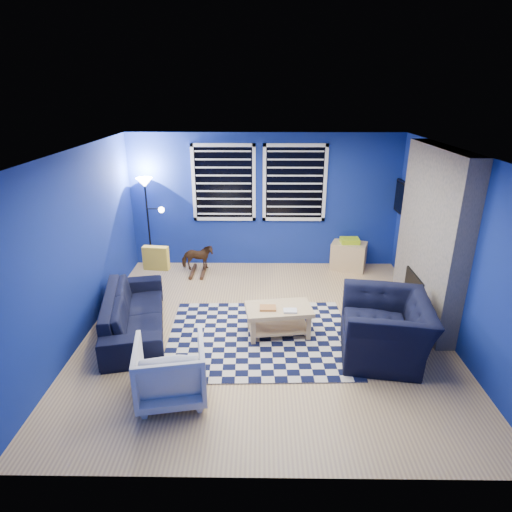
{
  "coord_description": "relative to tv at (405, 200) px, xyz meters",
  "views": [
    {
      "loc": [
        -0.06,
        -5.31,
        3.22
      ],
      "look_at": [
        -0.13,
        0.3,
        1.02
      ],
      "focal_mm": 30.0,
      "sensor_mm": 36.0,
      "label": 1
    }
  ],
  "objects": [
    {
      "name": "ceiling",
      "position": [
        -2.45,
        -2.0,
        1.1
      ],
      "size": [
        5.0,
        5.0,
        0.0
      ],
      "primitive_type": "plane",
      "rotation": [
        3.14,
        0.0,
        0.0
      ],
      "color": "white",
      "rests_on": "wall_back"
    },
    {
      "name": "floor",
      "position": [
        -2.45,
        -2.0,
        -1.4
      ],
      "size": [
        5.0,
        5.0,
        0.0
      ],
      "primitive_type": "plane",
      "color": "#DAB36F",
      "rests_on": "ground"
    },
    {
      "name": "wall_left",
      "position": [
        -4.95,
        -2.0,
        -0.15
      ],
      "size": [
        0.0,
        5.0,
        5.0
      ],
      "primitive_type": "plane",
      "rotation": [
        1.57,
        0.0,
        1.57
      ],
      "color": "navy",
      "rests_on": "floor"
    },
    {
      "name": "tv",
      "position": [
        0.0,
        0.0,
        0.0
      ],
      "size": [
        0.07,
        1.0,
        0.58
      ],
      "color": "black",
      "rests_on": "wall_right"
    },
    {
      "name": "window_right",
      "position": [
        -1.9,
        0.46,
        0.2
      ],
      "size": [
        1.17,
        0.06,
        1.42
      ],
      "color": "black",
      "rests_on": "wall_back"
    },
    {
      "name": "wall_back",
      "position": [
        -2.45,
        0.5,
        -0.15
      ],
      "size": [
        5.0,
        0.0,
        5.0
      ],
      "primitive_type": "plane",
      "rotation": [
        1.57,
        0.0,
        0.0
      ],
      "color": "navy",
      "rests_on": "floor"
    },
    {
      "name": "coffee_table",
      "position": [
        -2.26,
        -2.12,
        -1.09
      ],
      "size": [
        0.96,
        0.64,
        0.45
      ],
      "rotation": [
        0.0,
        0.0,
        0.14
      ],
      "color": "#DAB17A",
      "rests_on": "rug"
    },
    {
      "name": "throw_pillow",
      "position": [
        -4.14,
        -1.17,
        -0.63
      ],
      "size": [
        0.41,
        0.16,
        0.38
      ],
      "primitive_type": "cube",
      "rotation": [
        0.0,
        0.0,
        -0.12
      ],
      "color": "gold",
      "rests_on": "sofa"
    },
    {
      "name": "sofa",
      "position": [
        -4.29,
        -2.03,
        -1.11
      ],
      "size": [
        2.1,
        1.19,
        0.58
      ],
      "primitive_type": "imported",
      "rotation": [
        0.0,
        0.0,
        1.79
      ],
      "color": "black",
      "rests_on": "floor"
    },
    {
      "name": "rug",
      "position": [
        -2.52,
        -2.21,
        -1.39
      ],
      "size": [
        2.56,
        2.07,
        0.02
      ],
      "primitive_type": "cube",
      "rotation": [
        0.0,
        0.0,
        0.03
      ],
      "color": "black",
      "rests_on": "floor"
    },
    {
      "name": "wall_right",
      "position": [
        0.05,
        -2.0,
        -0.15
      ],
      "size": [
        0.0,
        5.0,
        5.0
      ],
      "primitive_type": "plane",
      "rotation": [
        1.57,
        0.0,
        -1.57
      ],
      "color": "navy",
      "rests_on": "floor"
    },
    {
      "name": "armchair_big",
      "position": [
        -0.92,
        -2.58,
        -1.01
      ],
      "size": [
        1.33,
        1.21,
        0.78
      ],
      "primitive_type": "imported",
      "rotation": [
        0.0,
        0.0,
        -1.71
      ],
      "color": "black",
      "rests_on": "floor"
    },
    {
      "name": "floor_lamp",
      "position": [
        -4.58,
        0.25,
        0.02
      ],
      "size": [
        0.47,
        0.29,
        1.73
      ],
      "color": "black",
      "rests_on": "floor"
    },
    {
      "name": "cabinet",
      "position": [
        -0.85,
        0.25,
        -1.13
      ],
      "size": [
        0.73,
        0.61,
        0.61
      ],
      "rotation": [
        0.0,
        0.0,
        -0.35
      ],
      "color": "#DAB17A",
      "rests_on": "floor"
    },
    {
      "name": "armchair_bent",
      "position": [
        -3.49,
        -3.42,
        -1.05
      ],
      "size": [
        0.87,
        0.88,
        0.7
      ],
      "primitive_type": "imported",
      "rotation": [
        0.0,
        0.0,
        3.32
      ],
      "color": "gray",
      "rests_on": "floor"
    },
    {
      "name": "rocking_horse",
      "position": [
        -3.68,
        -0.01,
        -1.09
      ],
      "size": [
        0.34,
        0.61,
        0.49
      ],
      "primitive_type": "imported",
      "rotation": [
        0.0,
        0.0,
        1.72
      ],
      "color": "#482717",
      "rests_on": "floor"
    },
    {
      "name": "fireplace",
      "position": [
        -0.09,
        -1.5,
        -0.2
      ],
      "size": [
        0.65,
        2.0,
        2.5
      ],
      "color": "gray",
      "rests_on": "floor"
    },
    {
      "name": "window_left",
      "position": [
        -3.2,
        0.46,
        0.2
      ],
      "size": [
        1.17,
        0.06,
        1.42
      ],
      "color": "black",
      "rests_on": "wall_back"
    }
  ]
}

